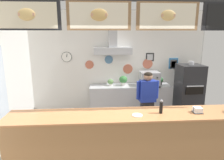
% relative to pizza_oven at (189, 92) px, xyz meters
% --- Properties ---
extents(ground_plane, '(6.24, 6.24, 0.00)m').
position_rel_pizza_oven_xyz_m(ground_plane, '(-1.97, -1.83, -0.77)').
color(ground_plane, '#514C47').
extents(back_wall_assembly, '(5.20, 2.77, 3.04)m').
position_rel_pizza_oven_xyz_m(back_wall_assembly, '(-1.98, 0.54, 0.84)').
color(back_wall_assembly, '#9E9E99').
rests_on(back_wall_assembly, ground_plane).
extents(service_counter, '(4.26, 0.65, 1.05)m').
position_rel_pizza_oven_xyz_m(service_counter, '(-1.97, -2.13, -0.25)').
color(service_counter, '#B77F4C').
rests_on(service_counter, ground_plane).
extents(back_prep_counter, '(2.35, 0.56, 0.91)m').
position_rel_pizza_oven_xyz_m(back_prep_counter, '(-1.62, 0.30, -0.33)').
color(back_prep_counter, '#B7BABF').
rests_on(back_prep_counter, ground_plane).
extents(pizza_oven, '(0.65, 0.68, 1.64)m').
position_rel_pizza_oven_xyz_m(pizza_oven, '(0.00, 0.00, 0.00)').
color(pizza_oven, '#232326').
rests_on(pizza_oven, ground_plane).
extents(shop_worker, '(0.53, 0.25, 1.51)m').
position_rel_pizza_oven_xyz_m(shop_worker, '(-1.40, -0.83, 0.05)').
color(shop_worker, '#232328').
rests_on(shop_worker, ground_plane).
extents(espresso_machine, '(0.54, 0.53, 0.40)m').
position_rel_pizza_oven_xyz_m(espresso_machine, '(-1.07, 0.27, 0.33)').
color(espresso_machine, '#A3A5AD').
rests_on(espresso_machine, back_prep_counter).
extents(potted_rosemary, '(0.17, 0.17, 0.20)m').
position_rel_pizza_oven_xyz_m(potted_rosemary, '(-2.20, 0.31, 0.24)').
color(potted_rosemary, beige).
rests_on(potted_rosemary, back_prep_counter).
extents(potted_thyme, '(0.18, 0.18, 0.22)m').
position_rel_pizza_oven_xyz_m(potted_thyme, '(-0.73, 0.33, 0.26)').
color(potted_thyme, '#4C4C51').
rests_on(potted_thyme, back_prep_counter).
extents(potted_sage, '(0.23, 0.23, 0.28)m').
position_rel_pizza_oven_xyz_m(potted_sage, '(-1.83, 0.33, 0.29)').
color(potted_sage, beige).
rests_on(potted_sage, back_prep_counter).
extents(condiment_plate, '(0.18, 0.18, 0.01)m').
position_rel_pizza_oven_xyz_m(condiment_plate, '(-1.91, -2.21, 0.28)').
color(condiment_plate, white).
rests_on(condiment_plate, service_counter).
extents(napkin_holder, '(0.16, 0.15, 0.11)m').
position_rel_pizza_oven_xyz_m(napkin_holder, '(-0.86, -2.16, 0.32)').
color(napkin_holder, '#262628').
rests_on(napkin_holder, service_counter).
extents(pepper_grinder, '(0.06, 0.06, 0.24)m').
position_rel_pizza_oven_xyz_m(pepper_grinder, '(-1.49, -2.14, 0.40)').
color(pepper_grinder, black).
rests_on(pepper_grinder, service_counter).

